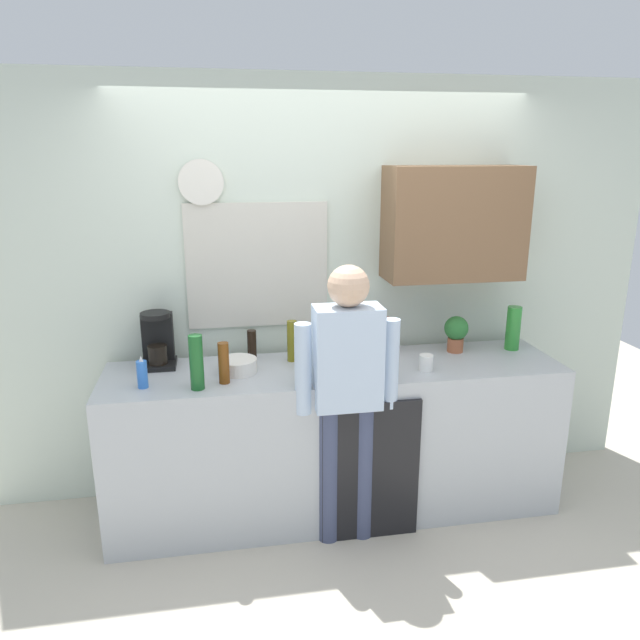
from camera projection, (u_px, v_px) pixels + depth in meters
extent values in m
plane|color=beige|center=(345.00, 536.00, 3.47)|extent=(8.00, 8.00, 0.00)
cube|color=#B2B7BC|center=(336.00, 439.00, 3.63)|extent=(2.68, 0.64, 0.94)
cube|color=black|center=(371.00, 472.00, 3.35)|extent=(0.56, 0.02, 0.84)
cube|color=silver|center=(323.00, 290.00, 3.81)|extent=(4.28, 0.10, 2.60)
cube|color=beige|center=(258.00, 266.00, 3.63)|extent=(0.86, 0.02, 0.76)
cube|color=#8CA5C6|center=(257.00, 265.00, 3.64)|extent=(0.80, 0.02, 0.70)
cube|color=brown|center=(454.00, 223.00, 3.62)|extent=(0.84, 0.32, 0.68)
cylinder|color=silver|center=(201.00, 182.00, 3.43)|extent=(0.26, 0.03, 0.26)
cube|color=black|center=(159.00, 364.00, 3.51)|extent=(0.20, 0.20, 0.03)
cube|color=black|center=(158.00, 336.00, 3.52)|extent=(0.18, 0.08, 0.28)
cylinder|color=black|center=(158.00, 355.00, 3.46)|extent=(0.11, 0.11, 0.11)
cylinder|color=black|center=(155.00, 315.00, 3.43)|extent=(0.17, 0.17, 0.03)
cylinder|color=black|center=(252.00, 345.00, 3.62)|extent=(0.06, 0.06, 0.18)
cylinder|color=brown|center=(224.00, 363.00, 3.24)|extent=(0.06, 0.06, 0.23)
cylinder|color=maroon|center=(385.00, 334.00, 3.75)|extent=(0.06, 0.06, 0.22)
cylinder|color=#195923|center=(196.00, 362.00, 3.14)|extent=(0.07, 0.07, 0.30)
cylinder|color=olive|center=(292.00, 341.00, 3.58)|extent=(0.06, 0.06, 0.25)
cylinder|color=#2D8C33|center=(513.00, 328.00, 3.78)|extent=(0.09, 0.09, 0.28)
cylinder|color=white|center=(426.00, 363.00, 3.44)|extent=(0.08, 0.08, 0.10)
cylinder|color=white|center=(238.00, 366.00, 3.41)|extent=(0.22, 0.22, 0.08)
cylinder|color=#9E5638|center=(455.00, 345.00, 3.76)|extent=(0.10, 0.10, 0.09)
sphere|color=#2D7233|center=(456.00, 328.00, 3.73)|extent=(0.15, 0.15, 0.15)
cylinder|color=blue|center=(142.00, 374.00, 3.18)|extent=(0.06, 0.06, 0.15)
cone|color=white|center=(141.00, 358.00, 3.16)|extent=(0.02, 0.02, 0.03)
cylinder|color=silver|center=(318.00, 352.00, 3.50)|extent=(0.14, 0.14, 0.17)
cylinder|color=#3F4766|center=(329.00, 475.00, 3.35)|extent=(0.12, 0.12, 0.82)
cylinder|color=#3F4766|center=(363.00, 471.00, 3.38)|extent=(0.12, 0.12, 0.82)
cube|color=silver|center=(348.00, 358.00, 3.17)|extent=(0.36, 0.20, 0.56)
sphere|color=#D8AD8C|center=(348.00, 286.00, 3.07)|extent=(0.22, 0.22, 0.22)
cylinder|color=silver|center=(303.00, 369.00, 3.15)|extent=(0.09, 0.09, 0.50)
cylinder|color=silver|center=(391.00, 364.00, 3.23)|extent=(0.09, 0.09, 0.50)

